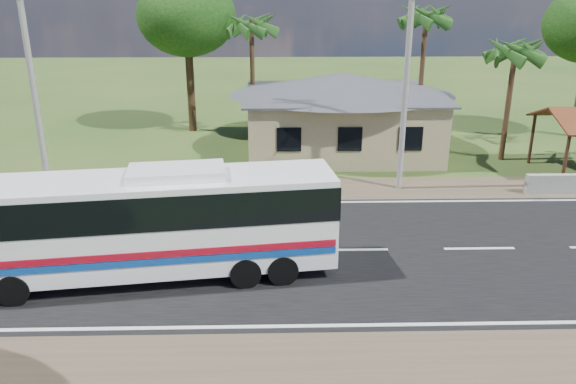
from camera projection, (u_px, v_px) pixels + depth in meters
name	position (u px, v px, depth m)	size (l,w,h in m)	color
ground	(352.00, 250.00, 19.72)	(120.00, 120.00, 0.00)	#284619
road	(352.00, 250.00, 19.72)	(120.00, 16.00, 0.03)	black
house	(341.00, 104.00, 31.06)	(12.40, 10.00, 5.00)	tan
utility_poles	(400.00, 61.00, 23.91)	(32.80, 2.22, 11.00)	#9E9E99
palm_near	(515.00, 51.00, 28.33)	(2.80, 2.80, 6.70)	#47301E
palm_mid	(426.00, 17.00, 31.99)	(2.80, 2.80, 8.20)	#47301E
palm_far	(251.00, 26.00, 32.40)	(2.80, 2.80, 7.70)	#47301E
tree_behind_house	(187.00, 16.00, 34.04)	(6.00, 6.00, 9.61)	#47301E
coach_bus	(148.00, 217.00, 17.22)	(11.80, 3.95, 3.60)	white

